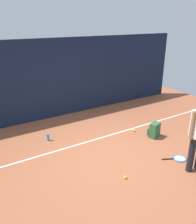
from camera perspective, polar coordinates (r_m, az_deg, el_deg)
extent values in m
plane|color=#9E5638|center=(6.08, 2.02, -9.99)|extent=(12.00, 12.00, 0.00)
cube|color=#141E38|center=(8.06, -9.90, 7.94)|extent=(10.00, 0.10, 2.64)
cube|color=white|center=(6.65, -1.74, -6.98)|extent=(9.00, 0.05, 0.00)
cylinder|color=black|center=(5.62, 21.71, -9.54)|extent=(0.14, 0.14, 0.85)
cylinder|color=#9E704C|center=(5.23, 21.98, -3.06)|extent=(0.09, 0.09, 0.62)
cylinder|color=black|center=(6.07, 16.57, -10.89)|extent=(0.28, 0.16, 0.03)
torus|color=#1E72BF|center=(6.19, 19.19, -10.58)|extent=(0.43, 0.43, 0.02)
cylinder|color=#B2B2B2|center=(6.19, 19.19, -10.58)|extent=(0.37, 0.37, 0.00)
cube|color=#2D6038|center=(6.94, 13.61, -4.31)|extent=(0.34, 0.27, 0.44)
cube|color=#23562D|center=(7.04, 12.56, -4.58)|extent=(0.23, 0.14, 0.20)
sphere|color=#CCE033|center=(7.71, 12.61, -3.08)|extent=(0.07, 0.07, 0.07)
sphere|color=#CCE033|center=(5.25, 6.66, -15.45)|extent=(0.07, 0.07, 0.07)
sphere|color=#CCE033|center=(7.24, 8.72, -4.46)|extent=(0.07, 0.07, 0.07)
cylinder|color=#268CD8|center=(6.76, -12.03, -6.01)|extent=(0.07, 0.07, 0.21)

